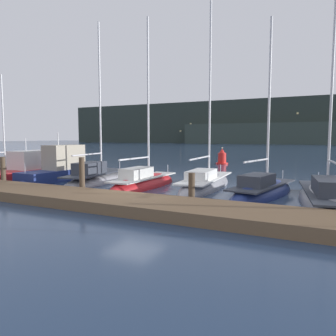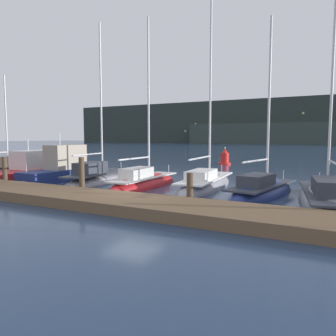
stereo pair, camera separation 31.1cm
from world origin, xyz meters
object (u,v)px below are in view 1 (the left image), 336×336
sailboat_berth_4 (96,180)px  rowboat_adrift (26,165)px  sailboat_berth_5 (144,185)px  channel_buoy (222,158)px  sailboat_berth_8 (329,201)px  sailboat_berth_6 (206,186)px  sailboat_berth_7 (262,194)px  motorboat_berth_3 (59,174)px  motorboat_berth_2 (27,173)px

sailboat_berth_4 → rowboat_adrift: bearing=154.4°
sailboat_berth_5 → channel_buoy: size_ratio=5.77×
rowboat_adrift → sailboat_berth_8: bearing=-15.3°
sailboat_berth_4 → rowboat_adrift: sailboat_berth_4 is taller
sailboat_berth_6 → sailboat_berth_7: bearing=-19.7°
sailboat_berth_5 → channel_buoy: sailboat_berth_5 is taller
sailboat_berth_8 → rowboat_adrift: size_ratio=4.76×
sailboat_berth_5 → sailboat_berth_7: sailboat_berth_5 is taller
motorboat_berth_3 → sailboat_berth_7: (13.74, 0.11, -0.31)m
sailboat_berth_4 → sailboat_berth_7: 10.60m
motorboat_berth_3 → sailboat_berth_7: sailboat_berth_7 is taller
motorboat_berth_2 → motorboat_berth_3: (3.27, -0.04, 0.10)m
sailboat_berth_4 → sailboat_berth_6: size_ratio=0.91×
sailboat_berth_8 → channel_buoy: bearing=120.5°
sailboat_berth_7 → rowboat_adrift: size_ratio=3.58×
motorboat_berth_2 → sailboat_berth_4: sailboat_berth_4 is taller
sailboat_berth_8 → rowboat_adrift: sailboat_berth_8 is taller
sailboat_berth_8 → sailboat_berth_4: bearing=177.5°
sailboat_berth_6 → sailboat_berth_8: size_ratio=0.93×
sailboat_berth_5 → sailboat_berth_8: bearing=-1.5°
sailboat_berth_6 → sailboat_berth_8: 6.81m
motorboat_berth_2 → channel_buoy: (9.30, 17.79, 0.37)m
motorboat_berth_2 → rowboat_adrift: 11.70m
sailboat_berth_5 → sailboat_berth_8: size_ratio=0.83×
sailboat_berth_5 → sailboat_berth_6: bearing=25.5°
sailboat_berth_8 → sailboat_berth_6: bearing=164.3°
motorboat_berth_2 → sailboat_berth_6: sailboat_berth_6 is taller
sailboat_berth_7 → sailboat_berth_8: size_ratio=0.75×
motorboat_berth_2 → rowboat_adrift: motorboat_berth_2 is taller
sailboat_berth_6 → rowboat_adrift: size_ratio=4.42×
channel_buoy → sailboat_berth_7: bearing=-66.5°
sailboat_berth_8 → motorboat_berth_2: bearing=178.5°
sailboat_berth_5 → sailboat_berth_6: (3.31, 1.58, -0.01)m
motorboat_berth_2 → sailboat_berth_4: size_ratio=0.67×
sailboat_berth_5 → sailboat_berth_6: 3.67m
sailboat_berth_7 → sailboat_berth_4: bearing=179.9°
motorboat_berth_3 → sailboat_berth_5: size_ratio=0.59×
motorboat_berth_2 → sailboat_berth_8: size_ratio=0.57×
sailboat_berth_5 → channel_buoy: bearing=92.8°
motorboat_berth_3 → sailboat_berth_7: 13.75m
sailboat_berth_7 → channel_buoy: 19.33m
motorboat_berth_2 → sailboat_berth_5: bearing=-1.4°
sailboat_berth_4 → sailboat_berth_7: bearing=-0.1°
sailboat_berth_7 → rowboat_adrift: 27.05m
sailboat_berth_6 → motorboat_berth_3: bearing=-172.4°
channel_buoy → rowboat_adrift: 21.03m
motorboat_berth_3 → sailboat_berth_6: (10.24, 1.37, -0.31)m
motorboat_berth_2 → sailboat_berth_8: 20.07m
sailboat_berth_4 → rowboat_adrift: size_ratio=4.04×
sailboat_berth_4 → rowboat_adrift: (-15.42, 7.38, -0.17)m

